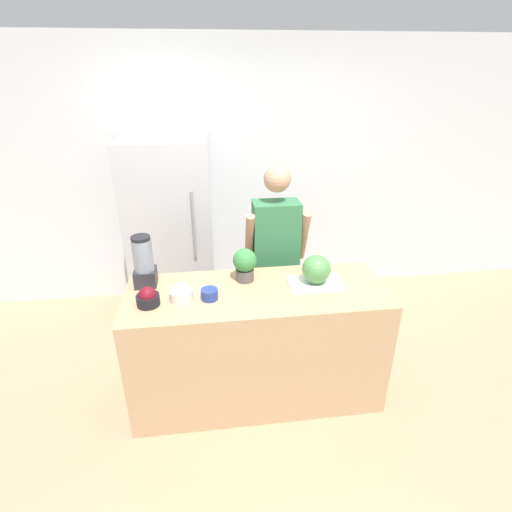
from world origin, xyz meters
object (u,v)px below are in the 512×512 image
Objects in this scene: bowl_small_blue at (209,294)px; potted_plant at (245,264)px; blender at (144,262)px; watermelon at (316,269)px; bowl_cream at (181,293)px; refrigerator at (171,231)px; person at (275,258)px; bowl_cherries at (148,298)px.

bowl_small_blue is 0.36m from potted_plant.
potted_plant is at bearing -1.83° from blender.
blender reaches higher than watermelon.
bowl_cream is 0.37m from blender.
bowl_cream is 1.34× the size of bowl_small_blue.
blender is (-0.10, -1.11, 0.22)m from refrigerator.
blender reaches higher than bowl_cream.
potted_plant is at bearing 41.13° from bowl_small_blue.
person is 14.43× the size of bowl_small_blue.
bowl_small_blue is at bearing -171.84° from watermelon.
bowl_cherries is 1.32× the size of bowl_small_blue.
bowl_small_blue is at bearing -2.13° from bowl_cream.
watermelon is 1.16m from bowl_cherries.
person is 0.90m from bowl_small_blue.
bowl_cherries is at bearing -176.90° from bowl_small_blue.
person is 1.13m from blender.
person is at bearing -36.35° from refrigerator.
potted_plant reaches higher than bowl_cherries.
blender is at bearing 178.17° from potted_plant.
refrigerator is 1.30m from potted_plant.
refrigerator is 1.13m from person.
person is (0.91, -0.67, -0.03)m from refrigerator.
watermelon is 0.77m from bowl_small_blue.
blender is at bearing 150.35° from bowl_small_blue.
watermelon is 0.83× the size of potted_plant.
bowl_cherries reaches higher than bowl_small_blue.
person reaches higher than bowl_cream.
refrigerator is 15.44× the size of bowl_small_blue.
bowl_cream is at bearing 7.58° from bowl_cherries.
watermelon is 1.79× the size of bowl_small_blue.
watermelon is 1.33× the size of bowl_cream.
refrigerator is 1.14m from blender.
refrigerator is 11.68× the size of bowl_cherries.
refrigerator reaches higher than bowl_cream.
person is at bearing 36.50° from bowl_cherries.
bowl_small_blue is 0.31× the size of blender.
bowl_cream is at bearing -137.66° from person.
blender is 0.70m from potted_plant.
bowl_cherries is 0.30m from blender.
refrigerator is 1.37m from bowl_cream.
refrigerator reaches higher than person.
potted_plant reaches higher than bowl_small_blue.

